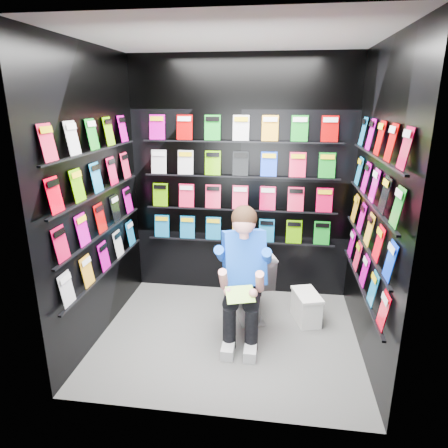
# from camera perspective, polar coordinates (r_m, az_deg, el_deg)

# --- Properties ---
(floor) EXTENTS (2.40, 2.40, 0.00)m
(floor) POSITION_cam_1_polar(r_m,az_deg,el_deg) (3.92, 0.62, -15.73)
(floor) COLOR #5F5F5C
(floor) RESTS_ON ground
(ceiling) EXTENTS (2.40, 2.40, 0.00)m
(ceiling) POSITION_cam_1_polar(r_m,az_deg,el_deg) (3.32, 0.78, 25.28)
(ceiling) COLOR white
(ceiling) RESTS_ON floor
(wall_back) EXTENTS (2.40, 0.04, 2.60)m
(wall_back) POSITION_cam_1_polar(r_m,az_deg,el_deg) (4.36, 2.39, 6.22)
(wall_back) COLOR black
(wall_back) RESTS_ON floor
(wall_front) EXTENTS (2.40, 0.04, 2.60)m
(wall_front) POSITION_cam_1_polar(r_m,az_deg,el_deg) (2.45, -2.32, -2.81)
(wall_front) COLOR black
(wall_front) RESTS_ON floor
(wall_left) EXTENTS (0.04, 2.00, 2.60)m
(wall_left) POSITION_cam_1_polar(r_m,az_deg,el_deg) (3.74, -17.92, 3.47)
(wall_left) COLOR black
(wall_left) RESTS_ON floor
(wall_right) EXTENTS (0.04, 2.00, 2.60)m
(wall_right) POSITION_cam_1_polar(r_m,az_deg,el_deg) (3.46, 20.84, 2.09)
(wall_right) COLOR black
(wall_right) RESTS_ON floor
(comics_back) EXTENTS (2.10, 0.06, 1.37)m
(comics_back) POSITION_cam_1_polar(r_m,az_deg,el_deg) (4.33, 2.35, 6.21)
(comics_back) COLOR #EC1F49
(comics_back) RESTS_ON wall_back
(comics_left) EXTENTS (0.06, 1.70, 1.37)m
(comics_left) POSITION_cam_1_polar(r_m,az_deg,el_deg) (3.72, -17.51, 3.54)
(comics_left) COLOR #EC1F49
(comics_left) RESTS_ON wall_left
(comics_right) EXTENTS (0.06, 1.70, 1.37)m
(comics_right) POSITION_cam_1_polar(r_m,az_deg,el_deg) (3.45, 20.37, 2.19)
(comics_right) COLOR #EC1F49
(comics_right) RESTS_ON wall_right
(toilet) EXTENTS (0.63, 0.84, 0.73)m
(toilet) POSITION_cam_1_polar(r_m,az_deg,el_deg) (4.15, 3.32, -8.02)
(toilet) COLOR white
(toilet) RESTS_ON floor
(longbox) EXTENTS (0.30, 0.41, 0.28)m
(longbox) POSITION_cam_1_polar(r_m,az_deg,el_deg) (4.18, 11.65, -11.69)
(longbox) COLOR white
(longbox) RESTS_ON floor
(longbox_lid) EXTENTS (0.32, 0.43, 0.03)m
(longbox_lid) POSITION_cam_1_polar(r_m,az_deg,el_deg) (4.11, 11.78, -9.84)
(longbox_lid) COLOR white
(longbox_lid) RESTS_ON longbox
(reader) EXTENTS (0.71, 0.86, 1.37)m
(reader) POSITION_cam_1_polar(r_m,az_deg,el_deg) (3.64, 2.92, -4.97)
(reader) COLOR #043BBF
(reader) RESTS_ON toilet
(held_comic) EXTENTS (0.27, 0.21, 0.10)m
(held_comic) POSITION_cam_1_polar(r_m,az_deg,el_deg) (3.40, 2.32, -10.03)
(held_comic) COLOR #31A259
(held_comic) RESTS_ON reader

